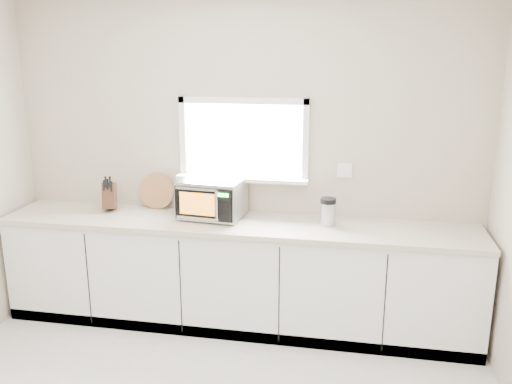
# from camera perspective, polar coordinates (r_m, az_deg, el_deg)

# --- Properties ---
(back_wall) EXTENTS (4.00, 0.17, 2.70)m
(back_wall) POSITION_cam_1_polar(r_m,az_deg,el_deg) (4.61, -1.28, 3.27)
(back_wall) COLOR #B0A78C
(back_wall) RESTS_ON ground
(cabinets) EXTENTS (3.92, 0.60, 0.88)m
(cabinets) POSITION_cam_1_polar(r_m,az_deg,el_deg) (4.61, -1.99, -8.79)
(cabinets) COLOR silver
(cabinets) RESTS_ON ground
(countertop) EXTENTS (3.92, 0.64, 0.04)m
(countertop) POSITION_cam_1_polar(r_m,az_deg,el_deg) (4.44, -2.07, -3.39)
(countertop) COLOR #BFB49E
(countertop) RESTS_ON cabinets
(microwave) EXTENTS (0.54, 0.46, 0.33)m
(microwave) POSITION_cam_1_polar(r_m,az_deg,el_deg) (4.51, -4.67, -0.59)
(microwave) COLOR black
(microwave) RESTS_ON countertop
(knife_block) EXTENTS (0.16, 0.24, 0.32)m
(knife_block) POSITION_cam_1_polar(r_m,az_deg,el_deg) (4.87, -15.18, -0.34)
(knife_block) COLOR #49261A
(knife_block) RESTS_ON countertop
(cutting_board) EXTENTS (0.31, 0.07, 0.31)m
(cutting_board) POSITION_cam_1_polar(r_m,az_deg,el_deg) (4.84, -10.39, 0.09)
(cutting_board) COLOR #A57340
(cutting_board) RESTS_ON countertop
(coffee_grinder) EXTENTS (0.14, 0.14, 0.23)m
(coffee_grinder) POSITION_cam_1_polar(r_m,az_deg,el_deg) (4.36, 7.56, -2.05)
(coffee_grinder) COLOR #B7BABE
(coffee_grinder) RESTS_ON countertop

